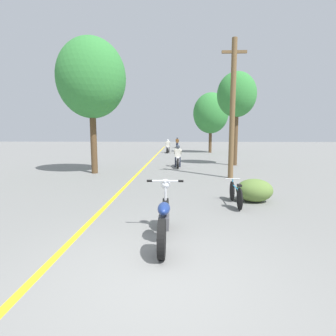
{
  "coord_description": "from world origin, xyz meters",
  "views": [
    {
      "loc": [
        0.36,
        -3.66,
        2.08
      ],
      "look_at": [
        0.03,
        5.19,
        0.9
      ],
      "focal_mm": 28.0,
      "sensor_mm": 36.0,
      "label": 1
    }
  ],
  "objects_px": {
    "roadside_tree_left": "(91,79)",
    "motorcycle_rider_far": "(177,144)",
    "roadside_tree_right_far": "(211,113)",
    "roadside_tree_right_near": "(237,96)",
    "bicycle_parked": "(236,194)",
    "motorcycle_rider_lead": "(178,159)",
    "motorcycle_foreground": "(164,218)",
    "motorcycle_rider_mid": "(168,148)",
    "utility_pole": "(233,108)"
  },
  "relations": [
    {
      "from": "roadside_tree_left",
      "to": "motorcycle_rider_mid",
      "type": "distance_m",
      "value": 15.53
    },
    {
      "from": "motorcycle_rider_far",
      "to": "motorcycle_foreground",
      "type": "bearing_deg",
      "value": -90.31
    },
    {
      "from": "motorcycle_rider_far",
      "to": "roadside_tree_left",
      "type": "bearing_deg",
      "value": -99.81
    },
    {
      "from": "motorcycle_rider_lead",
      "to": "bicycle_parked",
      "type": "distance_m",
      "value": 8.79
    },
    {
      "from": "motorcycle_rider_mid",
      "to": "bicycle_parked",
      "type": "bearing_deg",
      "value": -82.37
    },
    {
      "from": "utility_pole",
      "to": "motorcycle_rider_far",
      "type": "height_order",
      "value": "utility_pole"
    },
    {
      "from": "utility_pole",
      "to": "bicycle_parked",
      "type": "xyz_separation_m",
      "value": [
        -0.78,
        -4.69,
        -2.87
      ]
    },
    {
      "from": "roadside_tree_right_near",
      "to": "roadside_tree_right_far",
      "type": "distance_m",
      "value": 11.2
    },
    {
      "from": "motorcycle_foreground",
      "to": "motorcycle_rider_lead",
      "type": "distance_m",
      "value": 11.23
    },
    {
      "from": "roadside_tree_left",
      "to": "motorcycle_rider_far",
      "type": "relative_size",
      "value": 3.33
    },
    {
      "from": "roadside_tree_left",
      "to": "motorcycle_rider_mid",
      "type": "relative_size",
      "value": 3.21
    },
    {
      "from": "bicycle_parked",
      "to": "motorcycle_rider_mid",
      "type": "bearing_deg",
      "value": 97.63
    },
    {
      "from": "roadside_tree_right_far",
      "to": "bicycle_parked",
      "type": "bearing_deg",
      "value": -94.91
    },
    {
      "from": "motorcycle_foreground",
      "to": "motorcycle_rider_lead",
      "type": "bearing_deg",
      "value": 88.66
    },
    {
      "from": "motorcycle_rider_lead",
      "to": "bicycle_parked",
      "type": "height_order",
      "value": "motorcycle_rider_lead"
    },
    {
      "from": "roadside_tree_left",
      "to": "motorcycle_rider_far",
      "type": "distance_m",
      "value": 25.37
    },
    {
      "from": "roadside_tree_right_far",
      "to": "roadside_tree_left",
      "type": "relative_size",
      "value": 0.93
    },
    {
      "from": "motorcycle_foreground",
      "to": "motorcycle_rider_mid",
      "type": "height_order",
      "value": "motorcycle_rider_mid"
    },
    {
      "from": "roadside_tree_left",
      "to": "motorcycle_foreground",
      "type": "xyz_separation_m",
      "value": [
        4.08,
        -8.52,
        -4.34
      ]
    },
    {
      "from": "roadside_tree_right_far",
      "to": "motorcycle_rider_lead",
      "type": "height_order",
      "value": "roadside_tree_right_far"
    },
    {
      "from": "motorcycle_rider_mid",
      "to": "roadside_tree_right_far",
      "type": "bearing_deg",
      "value": 4.42
    },
    {
      "from": "roadside_tree_right_near",
      "to": "motorcycle_rider_far",
      "type": "distance_m",
      "value": 21.61
    },
    {
      "from": "roadside_tree_right_far",
      "to": "motorcycle_rider_far",
      "type": "height_order",
      "value": "roadside_tree_right_far"
    },
    {
      "from": "utility_pole",
      "to": "motorcycle_rider_mid",
      "type": "relative_size",
      "value": 2.95
    },
    {
      "from": "roadside_tree_right_far",
      "to": "roadside_tree_right_near",
      "type": "bearing_deg",
      "value": -88.84
    },
    {
      "from": "bicycle_parked",
      "to": "motorcycle_rider_far",
      "type": "bearing_deg",
      "value": 93.31
    },
    {
      "from": "utility_pole",
      "to": "motorcycle_foreground",
      "type": "relative_size",
      "value": 3.03
    },
    {
      "from": "roadside_tree_left",
      "to": "motorcycle_rider_lead",
      "type": "distance_m",
      "value": 6.66
    },
    {
      "from": "motorcycle_foreground",
      "to": "motorcycle_rider_mid",
      "type": "relative_size",
      "value": 0.97
    },
    {
      "from": "utility_pole",
      "to": "motorcycle_rider_far",
      "type": "distance_m",
      "value": 26.12
    },
    {
      "from": "utility_pole",
      "to": "motorcycle_rider_mid",
      "type": "distance_m",
      "value": 16.4
    },
    {
      "from": "utility_pole",
      "to": "roadside_tree_right_near",
      "type": "relative_size",
      "value": 1.05
    },
    {
      "from": "roadside_tree_right_near",
      "to": "bicycle_parked",
      "type": "xyz_separation_m",
      "value": [
        -2.01,
        -9.63,
        -4.11
      ]
    },
    {
      "from": "motorcycle_rider_mid",
      "to": "motorcycle_rider_far",
      "type": "distance_m",
      "value": 10.12
    },
    {
      "from": "roadside_tree_left",
      "to": "motorcycle_rider_far",
      "type": "xyz_separation_m",
      "value": [
        4.26,
        24.65,
        -4.23
      ]
    },
    {
      "from": "roadside_tree_right_far",
      "to": "motorcycle_rider_lead",
      "type": "xyz_separation_m",
      "value": [
        -3.47,
        -12.21,
        -3.64
      ]
    },
    {
      "from": "roadside_tree_right_far",
      "to": "motorcycle_rider_far",
      "type": "relative_size",
      "value": 3.1
    },
    {
      "from": "motorcycle_foreground",
      "to": "bicycle_parked",
      "type": "distance_m",
      "value": 3.26
    },
    {
      "from": "roadside_tree_left",
      "to": "motorcycle_rider_lead",
      "type": "bearing_deg",
      "value": 31.99
    },
    {
      "from": "roadside_tree_right_near",
      "to": "roadside_tree_right_far",
      "type": "xyz_separation_m",
      "value": [
        -0.23,
        11.2,
        -0.27
      ]
    },
    {
      "from": "roadside_tree_left",
      "to": "roadside_tree_right_far",
      "type": "bearing_deg",
      "value": 62.35
    },
    {
      "from": "roadside_tree_right_near",
      "to": "motorcycle_rider_far",
      "type": "height_order",
      "value": "roadside_tree_right_near"
    },
    {
      "from": "roadside_tree_right_near",
      "to": "motorcycle_foreground",
      "type": "distance_m",
      "value": 13.47
    },
    {
      "from": "roadside_tree_right_near",
      "to": "roadside_tree_left",
      "type": "distance_m",
      "value": 8.87
    },
    {
      "from": "utility_pole",
      "to": "motorcycle_rider_lead",
      "type": "relative_size",
      "value": 3.0
    },
    {
      "from": "motorcycle_rider_far",
      "to": "bicycle_parked",
      "type": "relative_size",
      "value": 1.26
    },
    {
      "from": "motorcycle_foreground",
      "to": "motorcycle_rider_mid",
      "type": "bearing_deg",
      "value": 91.97
    },
    {
      "from": "roadside_tree_right_far",
      "to": "roadside_tree_left",
      "type": "distance_m",
      "value": 16.86
    },
    {
      "from": "roadside_tree_left",
      "to": "motorcycle_rider_lead",
      "type": "xyz_separation_m",
      "value": [
        4.34,
        2.71,
        -4.26
      ]
    },
    {
      "from": "roadside_tree_left",
      "to": "motorcycle_rider_mid",
      "type": "height_order",
      "value": "roadside_tree_left"
    }
  ]
}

